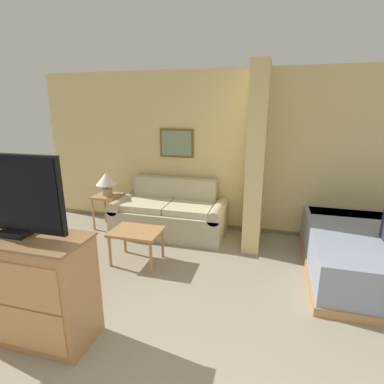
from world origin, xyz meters
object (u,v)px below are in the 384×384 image
at_px(tv, 9,195).
at_px(coffee_table, 136,235).
at_px(table_lamp, 106,180).
at_px(tv_dresser, 25,286).
at_px(couch, 170,214).

bearing_deg(tv, coffee_table, 76.42).
xyz_separation_m(table_lamp, tv_dresser, (0.64, -2.49, -0.35)).
bearing_deg(table_lamp, tv, -75.55).
distance_m(tv_dresser, tv, 0.84).
bearing_deg(tv, table_lamp, 104.45).
bearing_deg(couch, table_lamp, -176.60).
height_order(coffee_table, tv, tv).
bearing_deg(table_lamp, tv_dresser, -75.56).
bearing_deg(table_lamp, couch, 3.40).
height_order(couch, tv, tv).
bearing_deg(tv_dresser, table_lamp, 104.44).
bearing_deg(couch, tv_dresser, -100.14).
bearing_deg(coffee_table, tv_dresser, -103.57).
distance_m(coffee_table, tv, 1.80).
bearing_deg(tv, couch, 79.86).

